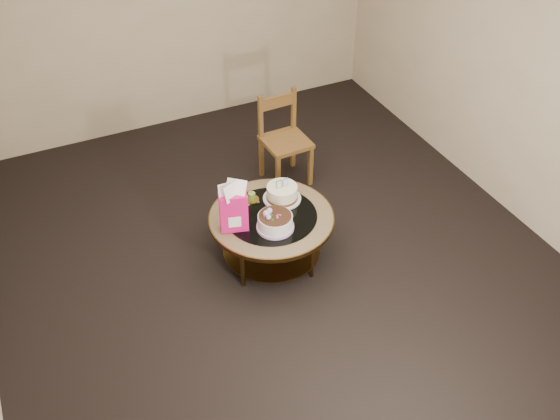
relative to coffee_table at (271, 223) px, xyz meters
name	(u,v)px	position (x,y,z in m)	size (l,w,h in m)	color
ground	(272,257)	(0.00, 0.00, -0.38)	(5.00, 5.00, 0.00)	black
room_walls	(270,95)	(0.00, 0.00, 1.16)	(4.52, 5.02, 2.61)	#C1B092
coffee_table	(271,223)	(0.00, 0.00, 0.00)	(1.02, 1.02, 0.46)	brown
decorated_cake	(275,222)	(-0.04, -0.15, 0.14)	(0.30, 0.30, 0.17)	#BB96D5
cream_cake	(282,193)	(0.17, 0.15, 0.14)	(0.32, 0.32, 0.20)	white
gift_bag	(233,207)	(-0.33, -0.02, 0.29)	(0.24, 0.20, 0.43)	#ED1682
pillar_candle	(252,198)	(-0.07, 0.24, 0.11)	(0.12, 0.12, 0.09)	tan
dining_chair	(284,139)	(0.58, 0.99, 0.07)	(0.43, 0.43, 0.89)	brown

